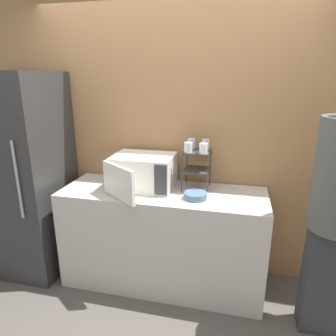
# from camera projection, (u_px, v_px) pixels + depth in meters

# --- Properties ---
(ground_plane) EXTENTS (12.00, 12.00, 0.00)m
(ground_plane) POSITION_uv_depth(u_px,v_px,m) (154.00, 302.00, 2.59)
(ground_plane) COLOR #4C4742
(wall_back) EXTENTS (8.00, 0.06, 2.60)m
(wall_back) POSITION_uv_depth(u_px,v_px,m) (172.00, 139.00, 2.83)
(wall_back) COLOR #9E7047
(wall_back) RESTS_ON ground_plane
(counter) EXTENTS (1.79, 0.63, 0.91)m
(counter) POSITION_uv_depth(u_px,v_px,m) (163.00, 237.00, 2.75)
(counter) COLOR #B7B2A8
(counter) RESTS_ON ground_plane
(microwave) EXTENTS (0.55, 0.67, 0.29)m
(microwave) POSITION_uv_depth(u_px,v_px,m) (143.00, 172.00, 2.67)
(microwave) COLOR silver
(microwave) RESTS_ON counter
(dish_rack) EXTENTS (0.23, 0.25, 0.35)m
(dish_rack) POSITION_uv_depth(u_px,v_px,m) (197.00, 162.00, 2.61)
(dish_rack) COLOR #333333
(dish_rack) RESTS_ON counter
(glass_front_left) EXTENTS (0.07, 0.07, 0.09)m
(glass_front_left) POSITION_uv_depth(u_px,v_px,m) (188.00, 147.00, 2.51)
(glass_front_left) COLOR silver
(glass_front_left) RESTS_ON dish_rack
(glass_back_right) EXTENTS (0.07, 0.07, 0.09)m
(glass_back_right) POSITION_uv_depth(u_px,v_px,m) (205.00, 144.00, 2.63)
(glass_back_right) COLOR silver
(glass_back_right) RESTS_ON dish_rack
(glass_front_right) EXTENTS (0.07, 0.07, 0.09)m
(glass_front_right) POSITION_uv_depth(u_px,v_px,m) (203.00, 148.00, 2.48)
(glass_front_right) COLOR silver
(glass_front_right) RESTS_ON dish_rack
(glass_back_left) EXTENTS (0.07, 0.07, 0.09)m
(glass_back_left) POSITION_uv_depth(u_px,v_px,m) (191.00, 143.00, 2.66)
(glass_back_left) COLOR silver
(glass_back_left) RESTS_ON dish_rack
(bowl) EXTENTS (0.19, 0.19, 0.05)m
(bowl) POSITION_uv_depth(u_px,v_px,m) (196.00, 196.00, 2.45)
(bowl) COLOR slate
(bowl) RESTS_ON counter
(refrigerator) EXTENTS (0.68, 0.72, 1.91)m
(refrigerator) POSITION_uv_depth(u_px,v_px,m) (27.00, 176.00, 2.86)
(refrigerator) COLOR #2D2D2D
(refrigerator) RESTS_ON ground_plane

